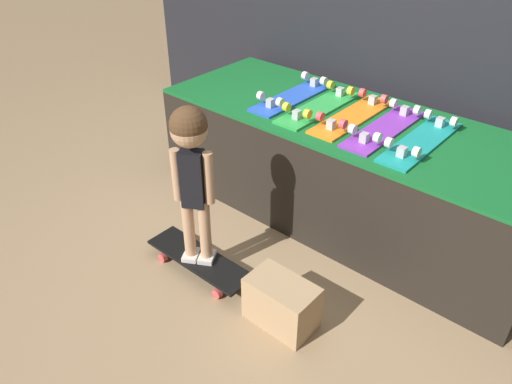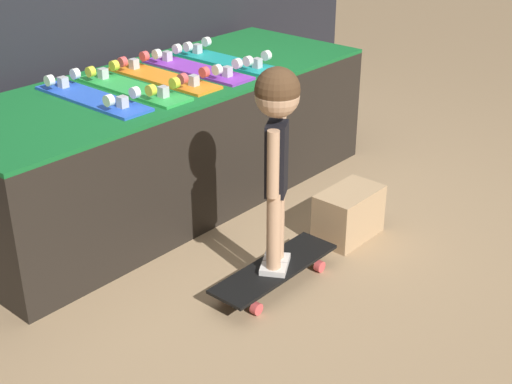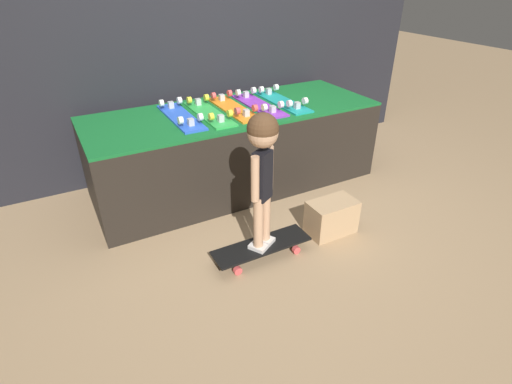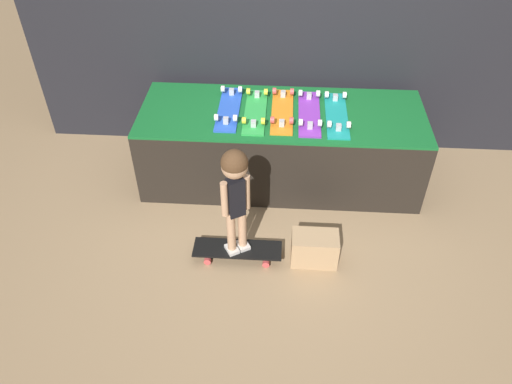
# 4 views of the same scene
# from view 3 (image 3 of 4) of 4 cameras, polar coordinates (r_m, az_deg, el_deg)

# --- Properties ---
(ground_plane) EXTENTS (16.00, 16.00, 0.00)m
(ground_plane) POSITION_cam_3_polar(r_m,az_deg,el_deg) (3.06, 1.77, -3.22)
(ground_plane) COLOR #9E7F5B
(back_wall) EXTENTS (4.50, 0.10, 2.23)m
(back_wall) POSITION_cam_3_polar(r_m,az_deg,el_deg) (3.64, -7.66, 20.89)
(back_wall) COLOR black
(back_wall) RESTS_ON ground_plane
(display_rack) EXTENTS (2.32, 0.85, 0.66)m
(display_rack) POSITION_cam_3_polar(r_m,az_deg,el_deg) (3.35, -3.07, 6.28)
(display_rack) COLOR black
(display_rack) RESTS_ON ground_plane
(skateboard_blue_on_rack) EXTENTS (0.18, 0.67, 0.09)m
(skateboard_blue_on_rack) POSITION_cam_3_polar(r_m,az_deg,el_deg) (3.08, -10.73, 10.66)
(skateboard_blue_on_rack) COLOR blue
(skateboard_blue_on_rack) RESTS_ON display_rack
(skateboard_green_on_rack) EXTENTS (0.18, 0.67, 0.09)m
(skateboard_green_on_rack) POSITION_cam_3_polar(r_m,az_deg,el_deg) (3.13, -6.74, 11.24)
(skateboard_green_on_rack) COLOR green
(skateboard_green_on_rack) RESTS_ON display_rack
(skateboard_orange_on_rack) EXTENTS (0.18, 0.67, 0.09)m
(skateboard_orange_on_rack) POSITION_cam_3_polar(r_m,az_deg,el_deg) (3.23, -3.25, 11.99)
(skateboard_orange_on_rack) COLOR orange
(skateboard_orange_on_rack) RESTS_ON display_rack
(skateboard_purple_on_rack) EXTENTS (0.18, 0.67, 0.09)m
(skateboard_purple_on_rack) POSITION_cam_3_polar(r_m,az_deg,el_deg) (3.30, 0.37, 12.47)
(skateboard_purple_on_rack) COLOR purple
(skateboard_purple_on_rack) RESTS_ON display_rack
(skateboard_teal_on_rack) EXTENTS (0.18, 0.67, 0.09)m
(skateboard_teal_on_rack) POSITION_cam_3_polar(r_m,az_deg,el_deg) (3.40, 3.75, 12.92)
(skateboard_teal_on_rack) COLOR teal
(skateboard_teal_on_rack) RESTS_ON display_rack
(skateboard_on_floor) EXTENTS (0.65, 0.19, 0.09)m
(skateboard_on_floor) POSITION_cam_3_polar(r_m,az_deg,el_deg) (2.61, 0.82, -7.85)
(skateboard_on_floor) COLOR black
(skateboard_on_floor) RESTS_ON ground_plane
(child) EXTENTS (0.20, 0.18, 0.88)m
(child) POSITION_cam_3_polar(r_m,az_deg,el_deg) (2.28, 0.94, 4.90)
(child) COLOR silver
(child) RESTS_ON skateboard_on_floor
(storage_box) EXTENTS (0.34, 0.20, 0.25)m
(storage_box) POSITION_cam_3_polar(r_m,az_deg,el_deg) (2.86, 10.73, -3.54)
(storage_box) COLOR tan
(storage_box) RESTS_ON ground_plane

